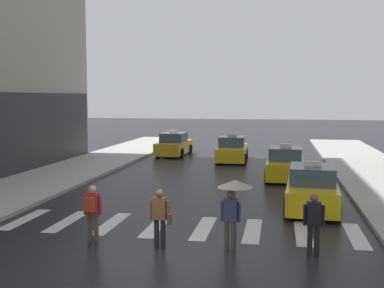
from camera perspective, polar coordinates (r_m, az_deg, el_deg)
ground_plane at (r=12.64m, az=-4.32°, el=-13.48°), size 160.00×160.00×0.00m
crosswalk_markings at (r=15.43m, az=-1.45°, el=-9.91°), size 11.30×2.80×0.01m
taxi_lead at (r=18.29m, az=14.23°, el=-5.31°), size 2.11×4.62×1.80m
taxi_second at (r=24.74m, az=11.14°, el=-2.42°), size 2.03×4.59×1.80m
taxi_third at (r=31.00m, az=4.85°, el=-0.73°), size 2.02×4.58×1.80m
taxi_fourth at (r=34.17m, az=-2.16°, el=-0.13°), size 2.06×4.60×1.80m
pedestrian_with_umbrella at (r=12.84m, az=5.00°, el=-6.17°), size 0.96×0.96×1.94m
pedestrian_with_backpack at (r=13.92m, az=-11.90°, el=-7.64°), size 0.55×0.43×1.65m
pedestrian_with_handbag at (r=13.12m, az=-3.84°, el=-8.51°), size 0.60×0.24×1.65m
pedestrian_plain_coat at (r=12.94m, az=14.43°, el=-8.86°), size 0.55×0.24×1.65m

